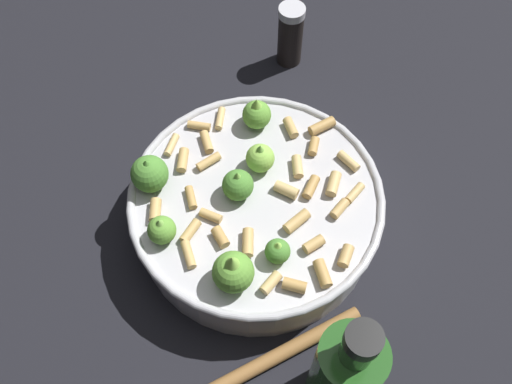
{
  "coord_description": "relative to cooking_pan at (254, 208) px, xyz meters",
  "views": [
    {
      "loc": [
        -0.05,
        -0.32,
        0.62
      ],
      "look_at": [
        0.0,
        0.0,
        0.08
      ],
      "focal_mm": 39.67,
      "sensor_mm": 36.0,
      "label": 1
    }
  ],
  "objects": [
    {
      "name": "ground_plane",
      "position": [
        0.0,
        0.0,
        -0.04
      ],
      "size": [
        2.4,
        2.4,
        0.0
      ],
      "primitive_type": "plane",
      "color": "black"
    },
    {
      "name": "olive_oil_bottle",
      "position": [
        0.06,
        -0.21,
        0.04
      ],
      "size": [
        0.06,
        0.06,
        0.2
      ],
      "color": "#1E4C19",
      "rests_on": "ground"
    },
    {
      "name": "cooking_pan",
      "position": [
        0.0,
        0.0,
        0.0
      ],
      "size": [
        0.29,
        0.29,
        0.12
      ],
      "color": "#B7B7BC",
      "rests_on": "ground"
    },
    {
      "name": "pepper_shaker",
      "position": [
        0.09,
        0.27,
        0.01
      ],
      "size": [
        0.04,
        0.04,
        0.1
      ],
      "color": "black",
      "rests_on": "ground"
    },
    {
      "name": "wooden_spoon",
      "position": [
        -0.04,
        -0.18,
        -0.03
      ],
      "size": [
        0.25,
        0.11,
        0.02
      ],
      "color": "olive",
      "rests_on": "ground"
    }
  ]
}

